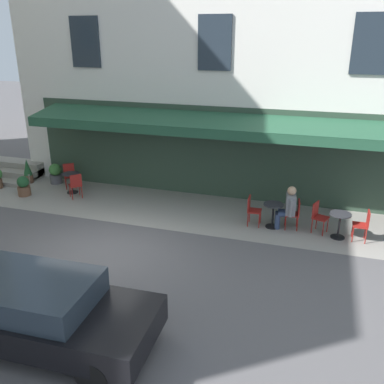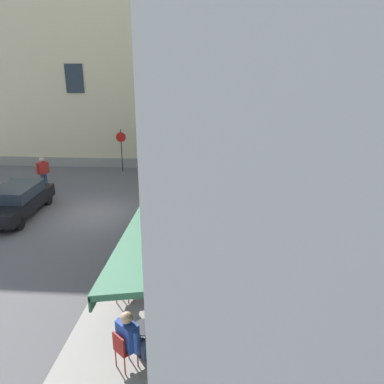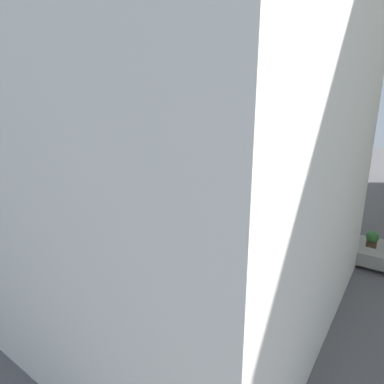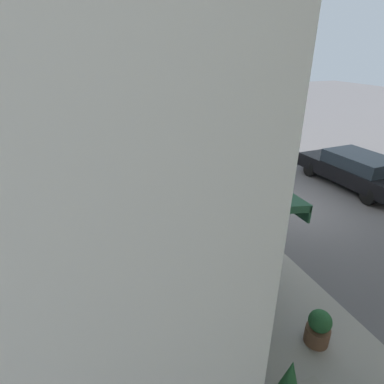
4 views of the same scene
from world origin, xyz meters
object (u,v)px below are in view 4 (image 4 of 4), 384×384
cafe_table_far_end (163,152)px  cafe_chair_red_facing_street (162,155)px  cafe_table_mid_terrace (131,140)px  seated_patron_in_grey (168,158)px  cafe_chair_red_back_row (166,160)px  cafe_table_near_entrance (172,165)px  cafe_chair_red_by_window (159,147)px  cafe_table_streetside (242,280)px  parked_car_black (355,169)px  cafe_chair_red_near_door (230,296)px  potted_plant_by_steps (238,337)px  potted_plant_mid_terrace (289,384)px  cafe_chair_red_corner_right (121,142)px  cafe_chair_red_kerbside (249,261)px  cafe_chair_red_under_awning (137,137)px  seated_companion_in_blue (134,134)px  cafe_chair_red_corner_left (177,169)px  potted_plant_entrance_right (319,328)px

cafe_table_far_end → cafe_chair_red_facing_street: 0.63m
cafe_table_mid_terrace → seated_patron_in_grey: seated_patron_in_grey is taller
cafe_chair_red_back_row → cafe_table_far_end: size_ratio=1.21×
cafe_table_near_entrance → cafe_chair_red_by_window: (-2.52, 0.15, 0.06)m
cafe_table_streetside → parked_car_black: parked_car_black is taller
cafe_chair_red_near_door → potted_plant_by_steps: cafe_chair_red_near_door is taller
cafe_table_near_entrance → cafe_table_mid_terrace: size_ratio=1.00×
potted_plant_mid_terrace → potted_plant_by_steps: potted_plant_mid_terrace is taller
cafe_table_mid_terrace → cafe_chair_red_corner_right: (0.33, -0.54, 0.06)m
potted_plant_mid_terrace → parked_car_black: bearing=128.8°
cafe_chair_red_kerbside → cafe_chair_red_back_row: bearing=178.2°
cafe_table_streetside → cafe_chair_red_under_awning: bearing=178.7°
seated_companion_in_blue → seated_patron_in_grey: bearing=7.2°
cafe_table_far_end → cafe_chair_red_near_door: bearing=-8.2°
cafe_table_mid_terrace → cafe_chair_red_under_awning: (-0.48, 0.42, 0.06)m
cafe_table_far_end → cafe_table_mid_terrace: bearing=-158.5°
cafe_chair_red_corner_left → cafe_table_streetside: (6.74, -0.77, -0.06)m
cafe_table_near_entrance → cafe_chair_red_near_door: 7.86m
cafe_table_mid_terrace → seated_companion_in_blue: size_ratio=0.55×
seated_patron_in_grey → cafe_chair_red_back_row: bearing=-173.3°
cafe_table_near_entrance → cafe_table_far_end: same height
seated_companion_in_blue → cafe_table_mid_terrace: bearing=-41.3°
cafe_table_near_entrance → cafe_table_far_end: (-1.88, 0.15, 0.00)m
cafe_table_far_end → cafe_chair_red_under_awning: bearing=-168.8°
cafe_chair_red_corner_right → cafe_chair_red_back_row: bearing=20.8°
cafe_chair_red_under_awning → potted_plant_mid_terrace: size_ratio=0.95×
cafe_chair_red_corner_right → potted_plant_by_steps: bearing=-0.3°
potted_plant_mid_terrace → cafe_table_near_entrance: bearing=172.8°
seated_companion_in_blue → cafe_table_far_end: bearing=14.4°
cafe_chair_red_back_row → potted_plant_mid_terrace: 10.31m
cafe_chair_red_near_door → potted_plant_entrance_right: cafe_chair_red_near_door is taller
cafe_table_streetside → cafe_table_near_entrance: bearing=174.2°
cafe_chair_red_facing_street → potted_plant_by_steps: bearing=-8.2°
cafe_chair_red_corner_left → cafe_table_near_entrance: bearing=-178.1°
cafe_chair_red_under_awning → potted_plant_mid_terrace: potted_plant_mid_terrace is taller
cafe_chair_red_kerbside → cafe_chair_red_facing_street: same height
cafe_chair_red_near_door → cafe_table_far_end: cafe_chair_red_near_door is taller
cafe_table_mid_terrace → cafe_chair_red_facing_street: size_ratio=0.82×
potted_plant_entrance_right → cafe_chair_red_corner_right: bearing=-173.8°
cafe_chair_red_kerbside → cafe_chair_red_near_door: (0.85, -0.93, 0.00)m
seated_companion_in_blue → cafe_chair_red_back_row: bearing=7.2°
cafe_table_near_entrance → cafe_chair_red_under_awning: cafe_chair_red_under_awning is taller
cafe_chair_red_corner_left → cafe_table_mid_terrace: (-5.12, -0.90, -0.06)m
cafe_chair_red_near_door → cafe_chair_red_by_window: 10.37m
cafe_chair_red_corner_left → cafe_chair_red_kerbside: bearing=-3.0°
cafe_chair_red_back_row → potted_plant_mid_terrace: size_ratio=0.95×
parked_car_black → cafe_chair_red_corner_right: bearing=-134.7°
cafe_chair_red_corner_right → cafe_chair_red_near_door: same height
cafe_chair_red_kerbside → cafe_chair_red_facing_street: (-8.21, 0.25, 0.00)m
cafe_chair_red_corner_right → parked_car_black: (7.68, 7.76, 0.16)m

